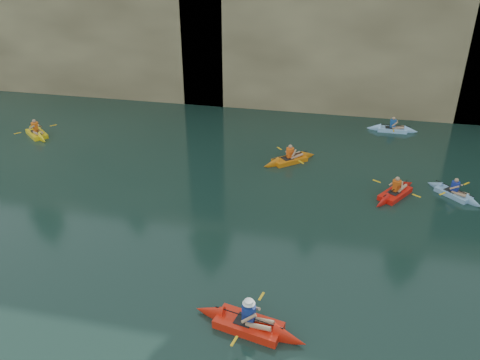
% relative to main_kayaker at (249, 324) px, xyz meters
% --- Properties ---
extents(ground, '(160.00, 160.00, 0.00)m').
position_rel_main_kayaker_xyz_m(ground, '(0.62, -0.07, -0.19)').
color(ground, black).
rests_on(ground, ground).
extents(cliff, '(70.00, 16.00, 12.00)m').
position_rel_main_kayaker_xyz_m(cliff, '(0.62, 29.93, 5.81)').
color(cliff, tan).
rests_on(cliff, ground).
extents(cliff_slab_west, '(26.00, 2.40, 10.56)m').
position_rel_main_kayaker_xyz_m(cliff_slab_west, '(-19.38, 22.53, 5.09)').
color(cliff_slab_west, tan).
rests_on(cliff_slab_west, ground).
extents(cliff_slab_center, '(24.00, 2.40, 11.40)m').
position_rel_main_kayaker_xyz_m(cliff_slab_center, '(2.62, 22.53, 5.51)').
color(cliff_slab_center, tan).
rests_on(cliff_slab_center, ground).
extents(sea_cave_west, '(4.50, 1.00, 4.00)m').
position_rel_main_kayaker_xyz_m(sea_cave_west, '(-17.38, 21.88, 1.81)').
color(sea_cave_west, black).
rests_on(sea_cave_west, ground).
extents(sea_cave_center, '(3.50, 1.00, 3.20)m').
position_rel_main_kayaker_xyz_m(sea_cave_center, '(-3.38, 21.88, 1.41)').
color(sea_cave_center, black).
rests_on(sea_cave_center, ground).
extents(sea_cave_east, '(5.00, 1.00, 4.50)m').
position_rel_main_kayaker_xyz_m(sea_cave_east, '(10.62, 21.88, 2.06)').
color(sea_cave_east, black).
rests_on(sea_cave_east, ground).
extents(main_kayaker, '(3.89, 2.52, 1.41)m').
position_rel_main_kayaker_xyz_m(main_kayaker, '(0.00, 0.00, 0.00)').
color(main_kayaker, red).
rests_on(main_kayaker, ground).
extents(kayaker_orange, '(3.06, 2.84, 1.30)m').
position_rel_main_kayaker_xyz_m(kayaker_orange, '(-0.34, 12.77, -0.03)').
color(kayaker_orange, orange).
rests_on(kayaker_orange, ground).
extents(kayaker_ltblue_near, '(2.61, 2.56, 1.17)m').
position_rel_main_kayaker_xyz_m(kayaker_ltblue_near, '(7.85, 10.67, -0.04)').
color(kayaker_ltblue_near, '#7EA8D3').
rests_on(kayaker_ltblue_near, ground).
extents(kayaker_red_far, '(2.51, 3.34, 1.28)m').
position_rel_main_kayaker_xyz_m(kayaker_red_far, '(5.11, 10.03, -0.03)').
color(kayaker_red_far, red).
rests_on(kayaker_red_far, ground).
extents(kayaker_yellow, '(3.05, 2.68, 1.34)m').
position_rel_main_kayaker_xyz_m(kayaker_yellow, '(-16.40, 13.18, -0.02)').
color(kayaker_yellow, yellow).
rests_on(kayaker_yellow, ground).
extents(kayaker_ltblue_mid, '(3.19, 2.39, 1.21)m').
position_rel_main_kayaker_xyz_m(kayaker_ltblue_mid, '(5.50, 18.93, -0.04)').
color(kayaker_ltblue_mid, '#98C9FF').
rests_on(kayaker_ltblue_mid, ground).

